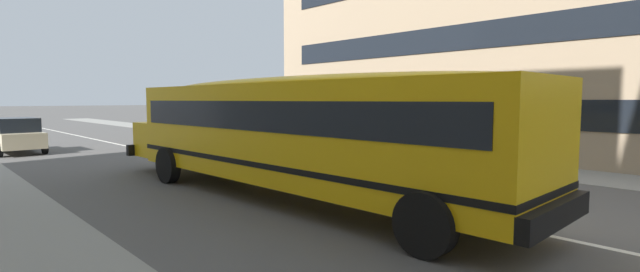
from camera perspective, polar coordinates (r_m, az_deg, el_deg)
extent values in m
plane|color=#54514F|center=(9.84, 19.64, -10.18)|extent=(400.00, 400.00, 0.00)
cube|color=gray|center=(16.69, 31.68, -4.54)|extent=(120.00, 3.00, 0.01)
cube|color=silver|center=(9.84, 19.64, -10.16)|extent=(110.00, 0.16, 0.01)
cube|color=yellow|center=(10.95, -2.62, 0.55)|extent=(11.68, 2.97, 2.32)
cube|color=yellow|center=(16.55, -18.12, -0.30)|extent=(1.75, 2.26, 1.16)
cube|color=black|center=(17.34, -19.32, -1.41)|extent=(0.29, 2.64, 0.38)
cube|color=black|center=(7.81, 27.94, -8.88)|extent=(0.29, 2.64, 0.38)
cube|color=black|center=(10.93, -2.62, 2.73)|extent=(10.99, 2.99, 0.68)
cube|color=black|center=(11.02, -2.60, -3.01)|extent=(11.70, 3.00, 0.13)
ellipsoid|color=yellow|center=(10.93, -2.64, 6.63)|extent=(11.21, 2.75, 0.38)
cylinder|color=red|center=(14.79, -7.84, 1.13)|extent=(0.48, 0.48, 0.03)
cylinder|color=black|center=(14.04, -18.85, -3.56)|extent=(1.06, 0.33, 1.06)
cylinder|color=black|center=(15.34, -9.92, -2.69)|extent=(1.06, 0.33, 1.06)
cylinder|color=black|center=(7.29, 13.24, -10.95)|extent=(1.06, 0.33, 1.06)
cylinder|color=black|center=(9.57, 21.83, -7.41)|extent=(1.06, 0.33, 1.06)
cube|color=#C1B28E|center=(25.01, -34.31, -0.33)|extent=(3.95, 1.82, 0.70)
cube|color=black|center=(24.83, -34.32, 1.19)|extent=(2.25, 1.63, 0.64)
cylinder|color=black|center=(26.47, -32.96, -0.80)|extent=(0.61, 0.20, 0.60)
cylinder|color=black|center=(23.63, -35.74, -1.50)|extent=(0.61, 0.20, 0.60)
cylinder|color=black|center=(23.94, -31.72, -1.25)|extent=(0.61, 0.20, 0.60)
cube|color=#236038|center=(26.19, -12.62, 0.56)|extent=(3.99, 1.91, 0.70)
cube|color=black|center=(26.29, -12.79, 2.03)|extent=(2.28, 1.68, 0.64)
cylinder|color=black|center=(25.48, -9.57, -0.30)|extent=(0.61, 0.21, 0.60)
cylinder|color=black|center=(24.68, -13.00, -0.51)|extent=(0.61, 0.21, 0.60)
cylinder|color=black|center=(27.76, -12.25, 0.07)|extent=(0.61, 0.21, 0.60)
cylinder|color=black|center=(27.02, -15.46, -0.12)|extent=(0.61, 0.21, 0.60)
cube|color=tan|center=(25.27, 20.70, 13.31)|extent=(21.79, 9.68, 12.80)
cube|color=black|center=(20.76, 14.30, 2.99)|extent=(18.30, 0.04, 1.10)
cube|color=black|center=(20.92, 14.48, 11.79)|extent=(18.30, 0.04, 1.10)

